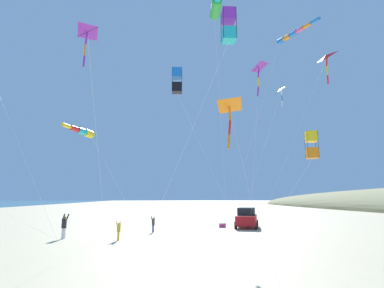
% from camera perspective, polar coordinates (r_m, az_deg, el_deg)
% --- Properties ---
extents(ground_plane, '(600.00, 600.00, 0.00)m').
position_cam_1_polar(ground_plane, '(25.56, -5.63, -16.23)').
color(ground_plane, '#C6B58C').
extents(parked_car, '(3.19, 4.67, 1.85)m').
position_cam_1_polar(parked_car, '(30.69, 10.14, -13.28)').
color(parked_car, red).
rests_on(parked_car, ground_plane).
extents(cooler_box, '(0.62, 0.42, 0.42)m').
position_cam_1_polar(cooler_box, '(30.61, 5.68, -14.79)').
color(cooler_box, '#EF4C93').
rests_on(cooler_box, ground_plane).
extents(person_adult_flyer, '(0.45, 0.55, 1.69)m').
position_cam_1_polar(person_adult_flyer, '(23.81, -22.71, -13.76)').
color(person_adult_flyer, silver).
rests_on(person_adult_flyer, ground_plane).
extents(person_child_green_jacket, '(0.31, 0.39, 1.27)m').
position_cam_1_polar(person_child_green_jacket, '(21.81, -13.50, -15.26)').
color(person_child_green_jacket, gold).
rests_on(person_child_green_jacket, ground_plane).
extents(person_child_grey_jacket, '(0.38, 0.45, 1.32)m').
position_cam_1_polar(person_child_grey_jacket, '(26.42, -7.24, -14.43)').
color(person_child_grey_jacket, '#335199').
rests_on(person_child_grey_jacket, ground_plane).
extents(kite_windsock_striped_overhead, '(4.85, 9.14, 7.68)m').
position_cam_1_polar(kite_windsock_striped_overhead, '(22.83, -19.79, 2.24)').
color(kite_windsock_striped_overhead, yellow).
rests_on(kite_windsock_striped_overhead, ground_plane).
extents(kite_delta_small_distant, '(5.06, 7.30, 15.18)m').
position_cam_1_polar(kite_delta_small_distant, '(29.48, 23.69, 14.55)').
color(kite_delta_small_distant, red).
rests_on(kite_delta_small_distant, ground_plane).
extents(kite_box_yellow_midlevel, '(0.88, 8.11, 7.20)m').
position_cam_1_polar(kite_box_yellow_midlevel, '(21.93, 21.35, -0.16)').
color(kite_box_yellow_midlevel, yellow).
rests_on(kite_box_yellow_midlevel, ground_plane).
extents(kite_delta_long_streamer_left, '(1.78, 7.81, 13.11)m').
position_cam_1_polar(kite_delta_long_streamer_left, '(24.86, 12.27, 13.72)').
color(kite_delta_long_streamer_left, purple).
rests_on(kite_delta_long_streamer_left, ground_plane).
extents(kite_box_red_high_left, '(6.94, 7.56, 13.14)m').
position_cam_1_polar(kite_box_red_high_left, '(25.28, -2.80, 11.67)').
color(kite_box_red_high_left, blue).
rests_on(kite_box_red_high_left, ground_plane).
extents(kite_delta_teal_far_right, '(2.67, 7.58, 12.81)m').
position_cam_1_polar(kite_delta_teal_far_right, '(29.39, 16.22, 9.59)').
color(kite_delta_teal_far_right, white).
rests_on(kite_delta_teal_far_right, ground_plane).
extents(kite_delta_magenta_far_left, '(5.57, 9.37, 9.19)m').
position_cam_1_polar(kite_delta_magenta_far_left, '(20.17, 6.84, 7.00)').
color(kite_delta_magenta_far_left, orange).
rests_on(kite_delta_magenta_far_left, ground_plane).
extents(kite_delta_green_low_center, '(1.21, 12.86, 9.92)m').
position_cam_1_polar(kite_delta_green_low_center, '(14.42, -18.96, 18.84)').
color(kite_delta_green_low_center, purple).
rests_on(kite_delta_green_low_center, ground_plane).
extents(kite_box_rainbow_low_near, '(3.79, 8.38, 10.44)m').
position_cam_1_polar(kite_box_rainbow_low_near, '(13.51, 6.80, 20.96)').
color(kite_box_rainbow_low_near, purple).
rests_on(kite_box_rainbow_low_near, ground_plane).
extents(kite_windsock_purple_drifting, '(4.33, 12.14, 17.15)m').
position_cam_1_polar(kite_windsock_purple_drifting, '(28.62, 18.00, 18.77)').
color(kite_windsock_purple_drifting, blue).
rests_on(kite_windsock_purple_drifting, ground_plane).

